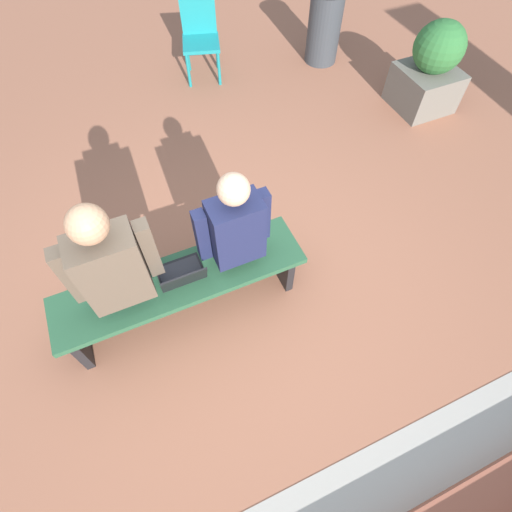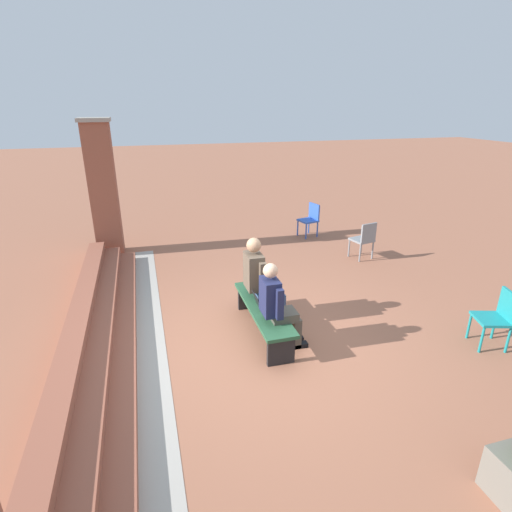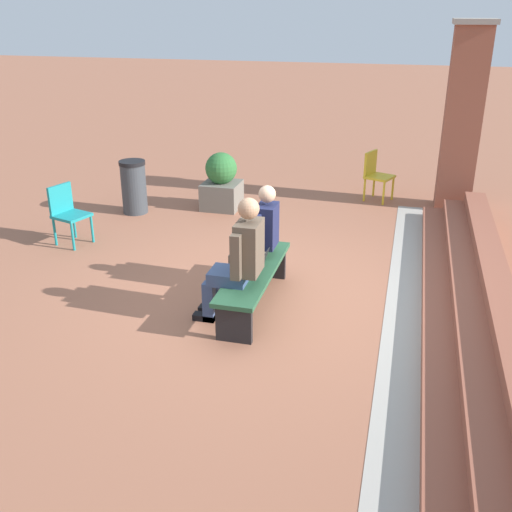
# 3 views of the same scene
# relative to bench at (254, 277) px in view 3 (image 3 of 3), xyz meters

# --- Properties ---
(ground_plane) EXTENTS (60.00, 60.00, 0.00)m
(ground_plane) POSITION_rel_bench_xyz_m (-0.32, 0.13, -0.35)
(ground_plane) COLOR #9E6047
(concrete_strip) EXTENTS (8.23, 0.40, 0.01)m
(concrete_strip) POSITION_rel_bench_xyz_m (0.00, 1.64, -0.35)
(concrete_strip) COLOR #A8A399
(concrete_strip) RESTS_ON ground
(brick_steps) EXTENTS (7.43, 0.90, 0.45)m
(brick_steps) POSITION_rel_bench_xyz_m (-0.00, 2.39, -0.18)
(brick_steps) COLOR #93513D
(brick_steps) RESTS_ON ground
(brick_pillar_left_of_steps) EXTENTS (0.64, 0.64, 2.96)m
(brick_pillar_left_of_steps) POSITION_rel_bench_xyz_m (-4.28, 2.30, 1.14)
(brick_pillar_left_of_steps) COLOR #93513D
(brick_pillar_left_of_steps) RESTS_ON ground
(bench) EXTENTS (1.80, 0.44, 0.45)m
(bench) POSITION_rel_bench_xyz_m (0.00, 0.00, 0.00)
(bench) COLOR #285638
(bench) RESTS_ON ground
(person_student) EXTENTS (0.51, 0.65, 1.29)m
(person_student) POSITION_rel_bench_xyz_m (-0.43, -0.06, 0.34)
(person_student) COLOR #4C473D
(person_student) RESTS_ON ground
(person_adult) EXTENTS (0.57, 0.72, 1.39)m
(person_adult) POSITION_rel_bench_xyz_m (0.36, -0.07, 0.38)
(person_adult) COLOR #384C75
(person_adult) RESTS_ON ground
(laptop) EXTENTS (0.32, 0.29, 0.21)m
(laptop) POSITION_rel_bench_xyz_m (-0.02, 0.01, 0.15)
(laptop) COLOR black
(laptop) RESTS_ON bench
(plastic_chair_near_bench_right) EXTENTS (0.52, 0.52, 0.84)m
(plastic_chair_near_bench_right) POSITION_rel_bench_xyz_m (-1.22, -3.04, 0.13)
(plastic_chair_near_bench_right) COLOR teal
(plastic_chair_near_bench_right) RESTS_ON ground
(plastic_chair_mid_courtyard) EXTENTS (0.55, 0.55, 0.84)m
(plastic_chair_mid_courtyard) POSITION_rel_bench_xyz_m (-4.39, 1.01, 0.13)
(plastic_chair_mid_courtyard) COLOR gold
(plastic_chair_mid_courtyard) RESTS_ON ground
(planter) EXTENTS (0.60, 0.60, 0.94)m
(planter) POSITION_rel_bench_xyz_m (-3.27, -1.42, 0.08)
(planter) COLOR #6B665B
(planter) RESTS_ON ground
(litter_bin) EXTENTS (0.42, 0.42, 0.86)m
(litter_bin) POSITION_rel_bench_xyz_m (-2.70, -2.72, 0.08)
(litter_bin) COLOR #383D42
(litter_bin) RESTS_ON ground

